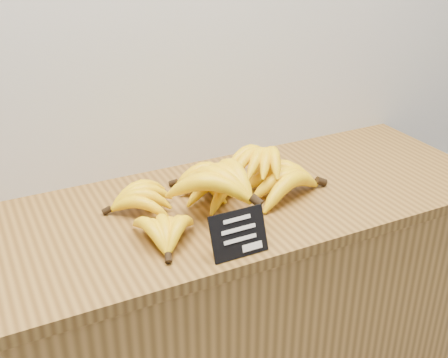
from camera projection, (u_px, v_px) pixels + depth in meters
counter at (216, 348)px, 1.63m from camera, size 1.44×0.50×0.90m
counter_top at (215, 208)px, 1.42m from camera, size 1.52×0.54×0.03m
chalkboard_sign at (239, 234)px, 1.19m from camera, size 0.13×0.04×0.10m
banana_pile at (222, 187)px, 1.38m from camera, size 0.59×0.38×0.13m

